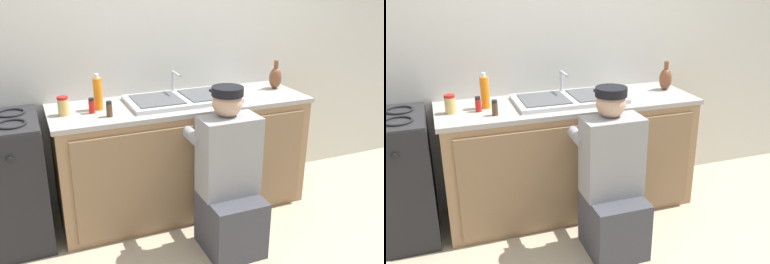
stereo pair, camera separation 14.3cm
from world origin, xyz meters
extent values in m
plane|color=tan|center=(0.00, 0.00, 0.00)|extent=(12.00, 12.00, 0.00)
cube|color=silver|center=(0.00, 0.65, 1.25)|extent=(6.00, 0.10, 2.50)
cube|color=#997551|center=(0.00, 0.30, 0.42)|extent=(1.87, 0.60, 0.84)
cube|color=#866747|center=(-0.45, -0.01, 0.42)|extent=(0.82, 0.02, 0.74)
cube|color=#866747|center=(0.45, -0.01, 0.42)|extent=(0.82, 0.02, 0.74)
cube|color=#9E9993|center=(0.00, 0.30, 0.85)|extent=(1.91, 0.62, 0.03)
cube|color=silver|center=(0.00, 0.30, 0.89)|extent=(0.80, 0.44, 0.03)
cube|color=#4C4F51|center=(-0.19, 0.30, 0.91)|extent=(0.33, 0.35, 0.01)
cube|color=#4C4F51|center=(0.19, 0.30, 0.91)|extent=(0.33, 0.35, 0.01)
cylinder|color=#B7BABF|center=(0.00, 0.49, 0.96)|extent=(0.02, 0.02, 0.18)
cylinder|color=#B7BABF|center=(0.00, 0.41, 1.05)|extent=(0.02, 0.16, 0.02)
torus|color=black|center=(-1.17, 0.18, 0.89)|extent=(0.19, 0.19, 0.02)
torus|color=black|center=(-1.17, 0.42, 0.89)|extent=(0.19, 0.19, 0.02)
cylinder|color=black|center=(-1.20, -0.01, 0.73)|extent=(0.04, 0.02, 0.04)
cube|color=#3F3F47|center=(0.09, -0.36, 0.20)|extent=(0.36, 0.40, 0.40)
cube|color=gray|center=(0.09, -0.30, 0.66)|extent=(0.38, 0.22, 0.52)
sphere|color=tan|center=(0.09, -0.26, 1.01)|extent=(0.19, 0.19, 0.19)
cylinder|color=black|center=(0.09, -0.26, 1.08)|extent=(0.20, 0.20, 0.06)
cube|color=black|center=(0.09, -0.17, 1.06)|extent=(0.13, 0.09, 0.02)
cylinder|color=gray|center=(-0.08, -0.10, 0.75)|extent=(0.08, 0.30, 0.08)
cylinder|color=gray|center=(0.26, -0.10, 0.75)|extent=(0.08, 0.30, 0.08)
cylinder|color=#DBB760|center=(-0.84, 0.29, 0.93)|extent=(0.07, 0.07, 0.11)
cylinder|color=#B21E19|center=(-0.84, 0.29, 0.99)|extent=(0.07, 0.07, 0.02)
cylinder|color=#513823|center=(-0.57, 0.14, 0.91)|extent=(0.04, 0.04, 0.08)
cylinder|color=black|center=(-0.57, 0.14, 0.97)|extent=(0.04, 0.04, 0.02)
cylinder|color=red|center=(-0.66, 0.26, 0.91)|extent=(0.04, 0.04, 0.08)
cylinder|color=black|center=(-0.66, 0.26, 0.97)|extent=(0.04, 0.04, 0.02)
cylinder|color=orange|center=(-0.60, 0.33, 0.98)|extent=(0.06, 0.06, 0.22)
cylinder|color=white|center=(-0.60, 0.33, 1.11)|extent=(0.03, 0.03, 0.03)
ellipsoid|color=brown|center=(0.83, 0.36, 0.96)|extent=(0.10, 0.10, 0.17)
cylinder|color=brown|center=(0.83, 0.36, 1.07)|extent=(0.04, 0.04, 0.06)
camera|label=1|loc=(-1.07, -2.53, 1.76)|focal=40.00mm
camera|label=2|loc=(-0.94, -2.58, 1.76)|focal=40.00mm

